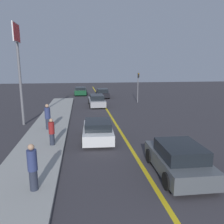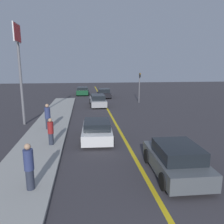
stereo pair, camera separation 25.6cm
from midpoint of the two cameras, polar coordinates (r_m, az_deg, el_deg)
road_center_line at (r=20.66m, az=0.12°, el=-0.91°), size 0.20×60.00×0.01m
sidewalk_left at (r=17.36m, az=-15.40°, el=-3.59°), size 2.71×29.20×0.15m
car_near_right_lane at (r=9.94m, az=17.03°, el=-11.83°), size 2.08×3.89×1.39m
car_ahead_center at (r=13.84m, az=-3.40°, el=-4.78°), size 2.09×3.92×1.26m
car_far_distant at (r=25.67m, az=-3.43°, el=3.03°), size 1.88×4.70×1.33m
car_parked_left_lot at (r=32.63m, az=-1.86°, el=4.95°), size 1.92×4.08×1.33m
car_oncoming_far at (r=35.96m, az=-7.51°, el=5.48°), size 2.00×4.15×1.27m
pedestrian_near_curb at (r=8.58m, az=-20.03°, el=-13.27°), size 0.35×0.35×1.76m
pedestrian_mid_group at (r=12.93m, az=-15.17°, el=-4.95°), size 0.33×0.33×1.55m
pedestrian_far_standing at (r=16.19m, az=-16.02°, el=-1.14°), size 0.39×0.39×1.82m
traffic_light at (r=27.97m, az=7.44°, el=7.15°), size 0.18×0.40×3.75m
roadside_sign at (r=18.35m, az=-22.86°, el=14.16°), size 0.20×1.73×7.68m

